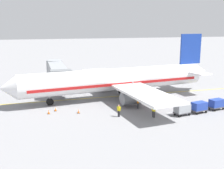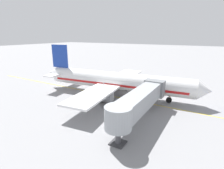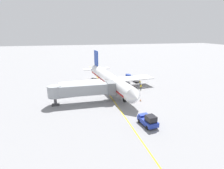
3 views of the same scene
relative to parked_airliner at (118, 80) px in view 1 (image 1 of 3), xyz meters
name	(u,v)px [view 1 (image 1 of 3)]	position (x,y,z in m)	size (l,w,h in m)	color
ground_plane	(116,96)	(1.15, -0.13, -3.19)	(400.00, 400.00, 0.00)	gray
gate_lead_in_line	(116,96)	(1.15, -0.13, -3.18)	(0.24, 80.00, 0.01)	gold
parked_airliner	(118,80)	(0.00, 0.00, 0.00)	(30.40, 37.34, 10.63)	white
jet_bridge	(57,72)	(9.07, 9.25, 0.27)	(16.63, 3.50, 4.98)	#93999E
baggage_tug_lead	(158,99)	(-5.11, -5.19, -2.47)	(2.09, 2.77, 1.62)	#B21E1E
baggage_cart_front	(182,109)	(-11.30, -5.88, -2.24)	(1.69, 2.98, 1.58)	#4C4C51
baggage_cart_second_in_train	(199,106)	(-10.97, -8.76, -2.24)	(1.69, 2.98, 1.58)	#4C4C51
baggage_cart_third_in_train	(217,103)	(-10.32, -12.09, -2.24)	(1.69, 2.98, 1.58)	#4C4C51
ground_crew_wing_walker	(154,111)	(-10.98, -1.73, -2.23)	(0.62, 0.52, 1.69)	#232328
ground_crew_loader	(119,110)	(-9.48, 2.72, -2.23)	(0.65, 0.48, 1.69)	#232328
ground_crew_marshaller	(138,102)	(-6.71, -1.14, -2.23)	(0.69, 0.38, 1.69)	#232328
safety_cone_nose_left	(49,112)	(-5.62, 11.86, -2.90)	(0.36, 0.36, 0.59)	black
safety_cone_nose_right	(78,111)	(-6.44, 7.77, -2.90)	(0.36, 0.36, 0.59)	black
safety_cone_wing_tip	(55,109)	(-4.53, 10.84, -2.90)	(0.36, 0.36, 0.59)	black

